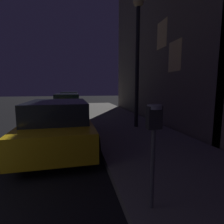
{
  "coord_description": "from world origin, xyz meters",
  "views": [
    {
      "loc": [
        3.35,
        -1.61,
        1.8
      ],
      "look_at": [
        4.05,
        1.69,
        1.34
      ],
      "focal_mm": 28.01,
      "sensor_mm": 36.0,
      "label": 1
    }
  ],
  "objects_px": {
    "car_green": "(67,104)",
    "car_white": "(70,99)",
    "car_yellow_cab": "(59,124)",
    "street_lamp": "(138,42)",
    "parking_meter": "(154,131)"
  },
  "relations": [
    {
      "from": "car_green",
      "to": "car_white",
      "type": "xyz_separation_m",
      "value": [
        -0.0,
        6.05,
        -0.0
      ]
    },
    {
      "from": "car_yellow_cab",
      "to": "car_white",
      "type": "relative_size",
      "value": 1.03
    },
    {
      "from": "car_green",
      "to": "street_lamp",
      "type": "bearing_deg",
      "value": -58.78
    },
    {
      "from": "car_green",
      "to": "street_lamp",
      "type": "xyz_separation_m",
      "value": [
        3.08,
        -5.08,
        2.95
      ]
    },
    {
      "from": "car_green",
      "to": "car_white",
      "type": "relative_size",
      "value": 1.03
    },
    {
      "from": "car_yellow_cab",
      "to": "car_white",
      "type": "xyz_separation_m",
      "value": [
        -0.0,
        12.72,
        -0.0
      ]
    },
    {
      "from": "car_green",
      "to": "parking_meter",
      "type": "bearing_deg",
      "value": -81.5
    },
    {
      "from": "parking_meter",
      "to": "car_white",
      "type": "height_order",
      "value": "parking_meter"
    },
    {
      "from": "parking_meter",
      "to": "car_white",
      "type": "xyz_separation_m",
      "value": [
        -1.5,
        16.11,
        -0.52
      ]
    },
    {
      "from": "parking_meter",
      "to": "car_yellow_cab",
      "type": "relative_size",
      "value": 0.33
    },
    {
      "from": "parking_meter",
      "to": "street_lamp",
      "type": "bearing_deg",
      "value": 72.45
    },
    {
      "from": "parking_meter",
      "to": "car_green",
      "type": "relative_size",
      "value": 0.33
    },
    {
      "from": "car_white",
      "to": "street_lamp",
      "type": "xyz_separation_m",
      "value": [
        3.08,
        -11.12,
        2.95
      ]
    },
    {
      "from": "car_yellow_cab",
      "to": "street_lamp",
      "type": "height_order",
      "value": "street_lamp"
    },
    {
      "from": "car_white",
      "to": "street_lamp",
      "type": "height_order",
      "value": "street_lamp"
    }
  ]
}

